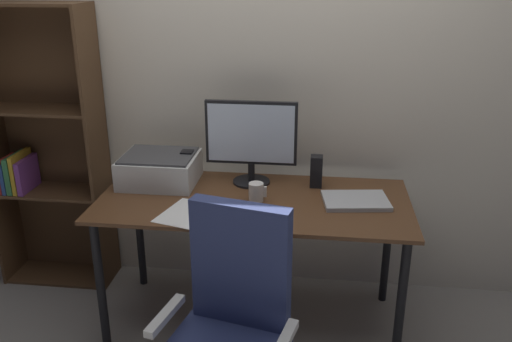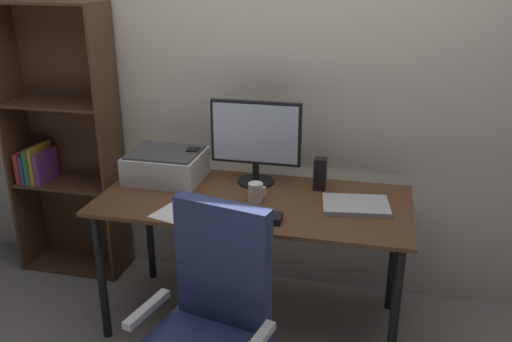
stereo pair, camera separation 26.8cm
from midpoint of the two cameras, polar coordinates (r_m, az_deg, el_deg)
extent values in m
plane|color=gray|center=(3.11, 2.31, -15.57)|extent=(12.00, 12.00, 0.00)
cube|color=beige|center=(3.08, 4.58, 10.53)|extent=(6.40, 0.10, 2.60)
cube|color=#56351E|center=(2.75, 2.53, -3.20)|extent=(1.58, 0.72, 0.02)
cylinder|color=black|center=(2.88, -13.41, -10.89)|extent=(0.04, 0.04, 0.72)
cylinder|color=black|center=(2.64, 17.32, -14.51)|extent=(0.04, 0.04, 0.72)
cylinder|color=black|center=(3.36, -8.95, -5.76)|extent=(0.04, 0.04, 0.72)
cylinder|color=black|center=(3.15, 16.73, -8.28)|extent=(0.04, 0.04, 0.72)
cylinder|color=black|center=(2.95, 2.58, -1.15)|extent=(0.20, 0.20, 0.01)
cylinder|color=black|center=(2.92, 2.60, -0.13)|extent=(0.04, 0.04, 0.10)
cube|color=black|center=(2.85, 2.67, 4.01)|extent=(0.49, 0.03, 0.34)
cube|color=silver|center=(2.84, 2.61, 3.93)|extent=(0.46, 0.01, 0.31)
cube|color=black|center=(2.55, 0.66, -4.65)|extent=(0.29, 0.12, 0.02)
cube|color=black|center=(2.50, 5.17, -5.08)|extent=(0.06, 0.10, 0.03)
cylinder|color=white|center=(2.70, 2.80, -2.30)|extent=(0.07, 0.07, 0.10)
cube|color=white|center=(2.69, 3.75, -2.29)|extent=(0.02, 0.01, 0.05)
cube|color=#B7BABC|center=(2.72, 13.29, -3.57)|extent=(0.35, 0.27, 0.02)
cube|color=black|center=(2.99, -4.03, 0.76)|extent=(0.06, 0.07, 0.17)
cube|color=black|center=(2.87, 9.44, -0.33)|extent=(0.06, 0.07, 0.17)
cube|color=silver|center=(2.99, -6.93, 0.47)|extent=(0.40, 0.34, 0.15)
cube|color=#424244|center=(2.96, -7.00, 1.94)|extent=(0.37, 0.31, 0.01)
cube|color=white|center=(2.63, -4.74, -4.15)|extent=(0.28, 0.34, 0.00)
cube|color=navy|center=(2.15, 0.09, -9.76)|extent=(0.41, 0.16, 0.52)
cube|color=silver|center=(2.21, -7.93, -14.31)|extent=(0.10, 0.26, 0.03)
cube|color=#4C331E|center=(3.59, -21.97, 2.90)|extent=(0.02, 0.28, 1.67)
cube|color=#4C331E|center=(3.28, -12.75, 2.28)|extent=(0.02, 0.28, 1.67)
cube|color=#4C331E|center=(3.53, -16.50, 3.28)|extent=(0.65, 0.01, 1.67)
cube|color=#4C331E|center=(3.75, -16.20, -9.45)|extent=(0.62, 0.26, 0.02)
cube|color=#4C331E|center=(3.51, -17.13, -1.27)|extent=(0.62, 0.26, 0.02)
cube|color=#4C331E|center=(3.36, -18.03, 6.67)|extent=(0.62, 0.26, 0.02)
cube|color=#4C331E|center=(3.28, -19.18, 16.45)|extent=(0.62, 0.26, 0.02)
cube|color=#B22D28|center=(3.60, -21.04, 0.61)|extent=(0.03, 0.22, 0.19)
cube|color=#28478C|center=(3.58, -20.60, 0.48)|extent=(0.02, 0.22, 0.18)
cube|color=#337242|center=(3.56, -20.20, 0.72)|extent=(0.03, 0.22, 0.22)
cube|color=gold|center=(3.54, -19.75, 0.78)|extent=(0.02, 0.22, 0.23)
cube|color=#723884|center=(3.53, -19.25, 0.47)|extent=(0.03, 0.22, 0.20)
camera|label=1|loc=(0.13, -87.14, 1.09)|focal=37.95mm
camera|label=2|loc=(0.13, 92.86, -1.09)|focal=37.95mm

